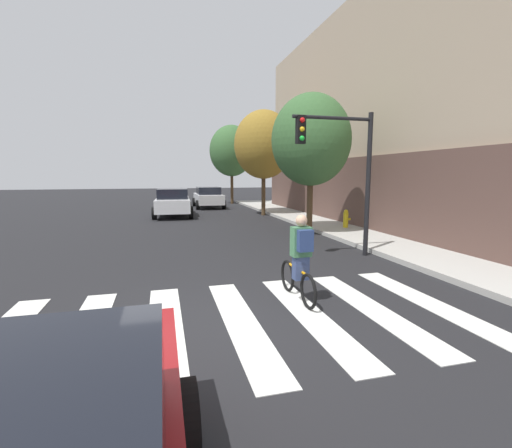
{
  "coord_description": "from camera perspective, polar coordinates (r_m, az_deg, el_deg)",
  "views": [
    {
      "loc": [
        -0.71,
        -5.46,
        2.43
      ],
      "look_at": [
        1.2,
        1.75,
        1.38
      ],
      "focal_mm": 24.83,
      "sensor_mm": 36.0,
      "label": 1
    }
  ],
  "objects": [
    {
      "name": "street_tree_far",
      "position": [
        29.96,
        -3.95,
        11.67
      ],
      "size": [
        3.64,
        3.64,
        6.48
      ],
      "color": "#4C3823",
      "rests_on": "ground"
    },
    {
      "name": "sedan_far",
      "position": [
        26.52,
        -7.7,
        4.35
      ],
      "size": [
        2.09,
        4.43,
        1.53
      ],
      "color": "silver",
      "rests_on": "ground"
    },
    {
      "name": "cyclist",
      "position": [
        6.8,
        7.11,
        -5.57
      ],
      "size": [
        0.36,
        1.71,
        1.69
      ],
      "color": "black",
      "rests_on": "ground"
    },
    {
      "name": "street_tree_near",
      "position": [
        14.6,
        8.85,
        13.2
      ],
      "size": [
        3.15,
        3.15,
        5.61
      ],
      "color": "#4C3823",
      "rests_on": "ground"
    },
    {
      "name": "corner_building",
      "position": [
        23.76,
        34.56,
        13.2
      ],
      "size": [
        18.68,
        22.24,
        10.42
      ],
      "color": "brown",
      "rests_on": "ground"
    },
    {
      "name": "fire_hydrant",
      "position": [
        15.83,
        14.27,
        0.83
      ],
      "size": [
        0.33,
        0.22,
        0.78
      ],
      "color": "gold",
      "rests_on": "sidewalk"
    },
    {
      "name": "ground_plane",
      "position": [
        6.02,
        -7.09,
        -15.88
      ],
      "size": [
        120.0,
        120.0,
        0.0
      ],
      "primitive_type": "plane",
      "color": "black"
    },
    {
      "name": "sedan_mid",
      "position": [
        21.38,
        -13.25,
        3.48
      ],
      "size": [
        2.37,
        4.77,
        1.62
      ],
      "color": "silver",
      "rests_on": "ground"
    },
    {
      "name": "traffic_light_near",
      "position": [
        10.6,
        13.93,
        10.07
      ],
      "size": [
        2.47,
        0.28,
        4.2
      ],
      "color": "black",
      "rests_on": "ground"
    },
    {
      "name": "street_tree_mid",
      "position": [
        21.32,
        1.23,
        12.65
      ],
      "size": [
        3.47,
        3.47,
        6.18
      ],
      "color": "#4C3823",
      "rests_on": "ground"
    },
    {
      "name": "crosswalk_stripes",
      "position": [
        6.01,
        -8.35,
        -15.91
      ],
      "size": [
        9.07,
        4.03,
        0.01
      ],
      "color": "silver",
      "rests_on": "ground"
    }
  ]
}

